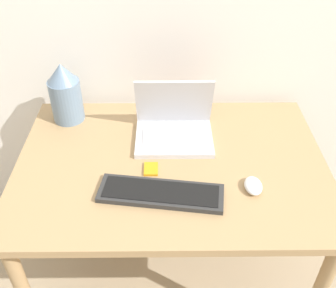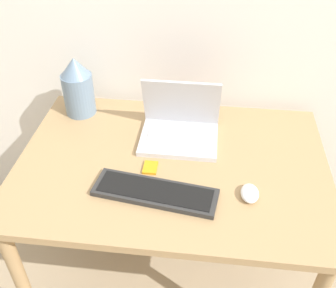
# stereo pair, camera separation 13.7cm
# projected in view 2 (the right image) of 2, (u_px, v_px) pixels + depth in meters

# --- Properties ---
(desk) EXTENTS (1.15, 0.80, 0.74)m
(desk) POSITION_uv_depth(u_px,v_px,m) (172.00, 179.00, 1.51)
(desk) COLOR tan
(desk) RESTS_ON ground_plane
(laptop) EXTENTS (0.30, 0.23, 0.24)m
(laptop) POSITION_uv_depth(u_px,v_px,m) (180.00, 126.00, 1.54)
(laptop) COLOR silver
(laptop) RESTS_ON desk
(keyboard) EXTENTS (0.43, 0.18, 0.02)m
(keyboard) POSITION_uv_depth(u_px,v_px,m) (155.00, 192.00, 1.31)
(keyboard) COLOR #2D2D2D
(keyboard) RESTS_ON desk
(mouse) EXTENTS (0.06, 0.09, 0.03)m
(mouse) POSITION_uv_depth(u_px,v_px,m) (250.00, 193.00, 1.30)
(mouse) COLOR white
(mouse) RESTS_ON desk
(vase) EXTENTS (0.13, 0.13, 0.26)m
(vase) POSITION_uv_depth(u_px,v_px,m) (78.00, 87.00, 1.64)
(vase) COLOR slate
(vase) RESTS_ON desk
(mp3_player) EXTENTS (0.05, 0.07, 0.01)m
(mp3_player) POSITION_uv_depth(u_px,v_px,m) (150.00, 168.00, 1.42)
(mp3_player) COLOR orange
(mp3_player) RESTS_ON desk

